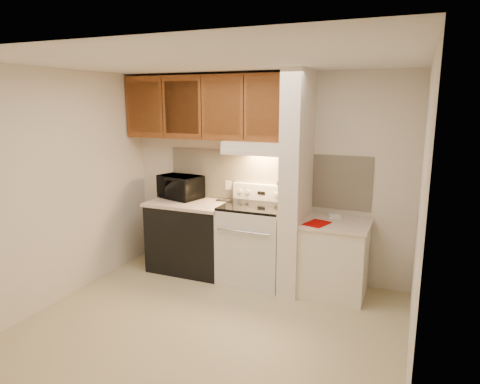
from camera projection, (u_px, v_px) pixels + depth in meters
The scene contains 50 objects.
floor at pixel (212, 324), 4.23m from camera, with size 3.60×3.60×0.00m, color #C7B88C.
ceiling at pixel (209, 61), 3.71m from camera, with size 3.60×3.60×0.00m, color white.
wall_back at pixel (264, 176), 5.33m from camera, with size 3.60×0.02×2.50m, color beige.
wall_left at pixel (62, 187), 4.65m from camera, with size 0.02×3.00×2.50m, color beige.
wall_right at pixel (420, 222), 3.29m from camera, with size 0.02×3.00×2.50m, color beige.
backsplash at pixel (264, 177), 5.32m from camera, with size 2.60×0.02×0.63m, color beige.
range_body at pixel (254, 244), 5.18m from camera, with size 0.76×0.65×0.92m, color silver.
oven_window at pixel (244, 249), 4.88m from camera, with size 0.50×0.01×0.30m, color black.
oven_handle at pixel (243, 232), 4.80m from camera, with size 0.02×0.02×0.65m, color silver.
cooktop at pixel (254, 206), 5.08m from camera, with size 0.74×0.64×0.03m, color black.
range_backguard at pixel (262, 192), 5.31m from camera, with size 0.76×0.08×0.20m, color silver.
range_display at pixel (261, 193), 5.28m from camera, with size 0.10×0.01×0.04m, color black.
range_knob_left_outer at pixel (240, 191), 5.38m from camera, with size 0.05×0.05×0.02m, color silver.
range_knob_left_inner at pixel (248, 192), 5.34m from camera, with size 0.05×0.05×0.02m, color silver.
range_knob_right_inner at pixel (275, 194), 5.21m from camera, with size 0.05×0.05×0.02m, color silver.
range_knob_right_outer at pixel (283, 195), 5.17m from camera, with size 0.05×0.05×0.02m, color silver.
dishwasher_front at pixel (191, 237), 5.52m from camera, with size 1.00×0.63×0.87m, color black.
left_countertop at pixel (190, 203), 5.43m from camera, with size 1.04×0.67×0.04m, color beige.
spoon_rest at pixel (225, 201), 5.45m from camera, with size 0.23×0.07×0.02m, color black.
teal_jar at pixel (175, 192), 5.75m from camera, with size 0.09×0.09×0.10m, color #1C5E4F.
outlet at pixel (228, 185), 5.52m from camera, with size 0.08×0.01×0.12m, color #F1E5CE.
microwave at pixel (180, 187), 5.60m from camera, with size 0.55×0.37×0.30m, color black.
partition_pillar at pixel (297, 184), 4.82m from camera, with size 0.22×0.70×2.50m, color white.
pillar_trim at pixel (287, 179), 4.85m from camera, with size 0.01×0.70×0.04m, color brown.
knife_strip at pixel (285, 177), 4.80m from camera, with size 0.02×0.42×0.04m, color black.
knife_blade_a at pixel (280, 189), 4.69m from camera, with size 0.01×0.04×0.16m, color silver.
knife_handle_a at pixel (280, 175), 4.66m from camera, with size 0.02×0.02×0.10m, color black.
knife_blade_b at pixel (282, 188), 4.76m from camera, with size 0.01×0.04×0.18m, color silver.
knife_handle_b at pixel (282, 174), 4.72m from camera, with size 0.02×0.02×0.10m, color black.
knife_blade_c at pixel (284, 188), 4.84m from camera, with size 0.01×0.04×0.20m, color silver.
knife_handle_c at pixel (284, 173), 4.79m from camera, with size 0.02×0.02×0.10m, color black.
knife_blade_d at pixel (286, 185), 4.89m from camera, with size 0.01×0.04×0.16m, color silver.
knife_handle_d at pixel (286, 172), 4.88m from camera, with size 0.02×0.02×0.10m, color black.
knife_blade_e at pixel (288, 185), 4.97m from camera, with size 0.01×0.04×0.18m, color silver.
knife_handle_e at pixel (288, 171), 4.93m from camera, with size 0.02×0.02×0.10m, color black.
oven_mitt at pixel (289, 184), 5.03m from camera, with size 0.03×0.09×0.22m, color gray.
right_cab_base at pixel (334, 260), 4.82m from camera, with size 0.70×0.60×0.81m, color #F1E5CE.
right_countertop at pixel (336, 224), 4.73m from camera, with size 0.74×0.64×0.04m, color beige.
red_folder at pixel (317, 223), 4.66m from camera, with size 0.21×0.29×0.01m, color #A70200.
white_box at pixel (335, 216), 4.91m from camera, with size 0.13×0.09×0.04m, color white.
range_hood at pixel (258, 147), 5.05m from camera, with size 0.78×0.44×0.15m, color #F1E5CE.
hood_lip at pixel (252, 153), 4.87m from camera, with size 0.78×0.04×0.06m, color #F1E5CE.
upper_cabinets at pixel (207, 107), 5.25m from camera, with size 2.18×0.33×0.77m, color brown.
cab_door_a at pixel (144, 107), 5.42m from camera, with size 0.46×0.01×0.63m, color brown.
cab_gap_a at pixel (162, 107), 5.31m from camera, with size 0.01×0.01×0.73m, color black.
cab_door_b at pixel (182, 108), 5.21m from camera, with size 0.46×0.01×0.63m, color brown.
cab_gap_b at pixel (201, 108), 5.11m from camera, with size 0.01×0.01×0.73m, color black.
cab_door_c at pixel (222, 108), 5.01m from camera, with size 0.46×0.01×0.63m, color brown.
cab_gap_c at pixel (243, 108), 4.90m from camera, with size 0.01×0.01×0.73m, color black.
cab_door_d at pixel (266, 108), 4.80m from camera, with size 0.46×0.01×0.63m, color brown.
Camera 1 is at (1.74, -3.47, 2.16)m, focal length 32.00 mm.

